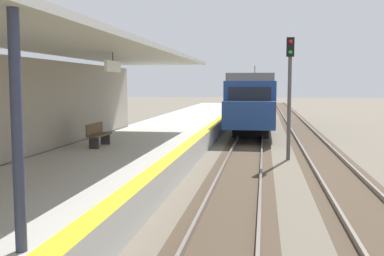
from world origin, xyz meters
TOP-DOWN VIEW (x-y plane):
  - station_platform at (-2.50, 16.00)m, footprint 5.00×80.00m
  - station_building_with_canopy at (-4.30, 11.80)m, footprint 4.85×24.00m
  - track_pair_nearest_platform at (1.90, 20.00)m, footprint 2.34×120.00m
  - track_pair_middle at (5.30, 20.00)m, footprint 2.34×120.00m
  - approaching_train at (1.90, 33.29)m, footprint 2.93×19.60m
  - rail_signal_post at (3.75, 19.24)m, footprint 0.32×0.34m
  - platform_bench at (-3.47, 15.67)m, footprint 0.45×1.60m

SIDE VIEW (x-z plane):
  - track_pair_nearest_platform at x=1.90m, z-range -0.03..0.13m
  - track_pair_middle at x=5.30m, z-range -0.03..0.13m
  - station_platform at x=-2.50m, z-range 0.00..0.90m
  - platform_bench at x=-3.47m, z-range 0.93..1.81m
  - approaching_train at x=1.90m, z-range -0.20..4.56m
  - station_building_with_canopy at x=-4.30m, z-range 0.44..4.87m
  - rail_signal_post at x=3.75m, z-range 0.59..5.79m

